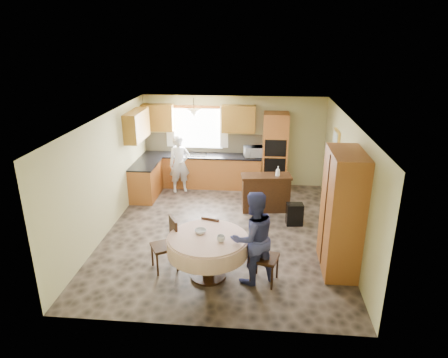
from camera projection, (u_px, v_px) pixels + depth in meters
name	position (u px, v px, depth m)	size (l,w,h in m)	color
floor	(223.00, 232.00, 8.72)	(5.00, 6.00, 0.01)	brown
ceiling	(223.00, 119.00, 7.85)	(5.00, 6.00, 0.01)	white
wall_back	(233.00, 141.00, 11.09)	(5.00, 0.02, 2.50)	tan
wall_front	(203.00, 253.00, 5.48)	(5.00, 0.02, 2.50)	tan
wall_left	(107.00, 174.00, 8.50)	(0.02, 6.00, 2.50)	tan
wall_right	(346.00, 182.00, 8.07)	(0.02, 6.00, 2.50)	tan
window	(197.00, 128.00, 11.03)	(1.40, 0.03, 1.10)	white
curtain_left	(170.00, 126.00, 11.03)	(0.22, 0.02, 1.15)	white
curtain_right	(224.00, 127.00, 10.90)	(0.22, 0.02, 1.15)	white
base_cab_back	(202.00, 171.00, 11.16)	(3.30, 0.60, 0.88)	#C47234
counter_back	(202.00, 155.00, 11.00)	(3.30, 0.64, 0.04)	black
base_cab_left	(146.00, 181.00, 10.43)	(0.60, 1.20, 0.88)	#C47234
counter_left	(145.00, 164.00, 10.27)	(0.64, 1.20, 0.04)	black
backsplash	(203.00, 143.00, 11.17)	(3.30, 0.02, 0.55)	tan
wall_cab_left	(158.00, 117.00, 10.88)	(0.85, 0.33, 0.72)	#AD762B
wall_cab_right	(239.00, 119.00, 10.69)	(0.90, 0.33, 0.72)	#AD762B
wall_cab_side	(137.00, 126.00, 9.94)	(0.33, 1.20, 0.72)	#AD762B
oven_tower	(275.00, 152.00, 10.76)	(0.66, 0.62, 2.12)	#C47234
oven_upper	(275.00, 148.00, 10.40)	(0.56, 0.01, 0.45)	black
oven_lower	(275.00, 166.00, 10.58)	(0.56, 0.01, 0.45)	black
pendant	(194.00, 113.00, 10.40)	(0.36, 0.36, 0.18)	beige
sideboard	(266.00, 194.00, 9.65)	(1.18, 0.49, 0.84)	#3E2310
space_heater	(294.00, 214.00, 8.97)	(0.36, 0.25, 0.50)	black
cupboard	(342.00, 212.00, 7.03)	(0.58, 1.17, 2.23)	#C47234
dining_table	(208.00, 246.00, 6.90)	(1.41, 1.41, 0.81)	#3E2310
chair_left	(168.00, 241.00, 7.22)	(0.58, 0.58, 0.98)	#3E2310
chair_back	(212.00, 234.00, 7.62)	(0.46, 0.46, 0.86)	#3E2310
chair_right	(260.00, 252.00, 6.82)	(0.54, 0.54, 1.01)	#3E2310
framed_picture	(336.00, 140.00, 9.05)	(0.06, 0.56, 0.46)	gold
microwave	(253.00, 152.00, 10.77)	(0.51, 0.34, 0.28)	silver
person_sink	(180.00, 164.00, 10.69)	(0.56, 0.37, 1.54)	silver
person_dining	(253.00, 238.00, 6.74)	(0.81, 0.63, 1.67)	#393E7C
bowl_sideboard	(255.00, 176.00, 9.52)	(0.20, 0.20, 0.05)	#B2B2B2
bottle_sideboard	(278.00, 172.00, 9.43)	(0.11, 0.11, 0.28)	silver
cup_table	(221.00, 239.00, 6.66)	(0.14, 0.14, 0.11)	#B2B2B2
bowl_table	(200.00, 231.00, 6.95)	(0.21, 0.21, 0.06)	#B2B2B2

